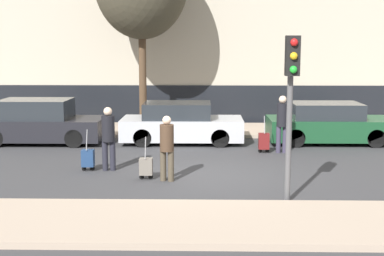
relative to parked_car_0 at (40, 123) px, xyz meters
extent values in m
plane|color=#38383A|center=(5.50, -4.47, -0.68)|extent=(80.00, 80.00, 0.00)
cube|color=tan|center=(5.50, -8.22, -0.62)|extent=(28.00, 2.50, 0.12)
cube|color=tan|center=(5.50, 2.53, -0.62)|extent=(28.00, 3.00, 0.12)
cube|color=black|center=(5.50, 4.71, 0.12)|extent=(27.44, 0.06, 1.60)
cube|color=black|center=(0.05, 0.00, -0.19)|extent=(4.16, 1.80, 0.70)
cube|color=#23282D|center=(-0.12, 0.00, 0.48)|extent=(2.29, 1.58, 0.64)
cylinder|color=black|center=(1.34, -0.81, -0.38)|extent=(0.60, 0.18, 0.60)
cylinder|color=black|center=(1.34, 0.81, -0.38)|extent=(0.60, 0.18, 0.60)
cylinder|color=black|center=(-1.24, 0.81, -0.38)|extent=(0.60, 0.18, 0.60)
cube|color=#B7BABF|center=(4.80, 0.14, -0.19)|extent=(4.07, 1.79, 0.70)
cube|color=#23282D|center=(4.64, 0.14, 0.42)|extent=(2.24, 1.58, 0.53)
cylinder|color=black|center=(6.06, -0.66, -0.38)|extent=(0.60, 0.18, 0.60)
cylinder|color=black|center=(6.06, 0.95, -0.38)|extent=(0.60, 0.18, 0.60)
cylinder|color=black|center=(3.54, -0.66, -0.38)|extent=(0.60, 0.18, 0.60)
cylinder|color=black|center=(3.54, 0.95, -0.38)|extent=(0.60, 0.18, 0.60)
cube|color=#194728|center=(9.81, 0.23, -0.19)|extent=(4.17, 1.84, 0.70)
cube|color=#23282D|center=(9.65, 0.23, 0.42)|extent=(2.29, 1.62, 0.52)
cylinder|color=black|center=(11.10, -0.60, -0.38)|extent=(0.60, 0.18, 0.60)
cylinder|color=black|center=(11.10, 1.05, -0.38)|extent=(0.60, 0.18, 0.60)
cylinder|color=black|center=(8.52, -0.60, -0.38)|extent=(0.60, 0.18, 0.60)
cylinder|color=black|center=(8.52, 1.05, -0.38)|extent=(0.60, 0.18, 0.60)
cylinder|color=#23232D|center=(2.92, -3.94, -0.29)|extent=(0.15, 0.15, 0.79)
cylinder|color=#23232D|center=(3.12, -3.92, -0.29)|extent=(0.15, 0.15, 0.79)
cylinder|color=black|center=(3.02, -3.93, 0.44)|extent=(0.34, 0.34, 0.68)
sphere|color=beige|center=(3.02, -3.93, 0.90)|extent=(0.22, 0.22, 0.22)
cube|color=navy|center=(2.47, -3.99, -0.34)|extent=(0.32, 0.24, 0.45)
cylinder|color=black|center=(2.36, -3.99, -0.62)|extent=(0.12, 0.03, 0.12)
cylinder|color=black|center=(2.58, -3.99, -0.62)|extent=(0.12, 0.03, 0.12)
cylinder|color=gray|center=(2.47, -4.06, 0.16)|extent=(0.02, 0.19, 0.53)
cylinder|color=#4C4233|center=(4.54, -4.97, -0.31)|extent=(0.15, 0.15, 0.75)
cylinder|color=#4C4233|center=(4.73, -5.02, -0.31)|extent=(0.15, 0.15, 0.75)
cylinder|color=#473323|center=(4.63, -4.99, 0.39)|extent=(0.34, 0.34, 0.65)
sphere|color=beige|center=(4.63, -4.99, 0.82)|extent=(0.21, 0.21, 0.21)
cube|color=slate|center=(4.10, -4.85, -0.36)|extent=(0.32, 0.24, 0.41)
cylinder|color=black|center=(3.99, -4.85, -0.62)|extent=(0.12, 0.03, 0.12)
cylinder|color=black|center=(4.21, -4.85, -0.62)|extent=(0.12, 0.03, 0.12)
cylinder|color=gray|center=(4.10, -4.93, 0.12)|extent=(0.02, 0.19, 0.53)
cylinder|color=#383347|center=(7.83, -1.49, -0.27)|extent=(0.15, 0.15, 0.82)
cylinder|color=#383347|center=(8.03, -1.49, -0.27)|extent=(0.15, 0.15, 0.82)
cylinder|color=black|center=(7.93, -1.49, 0.49)|extent=(0.34, 0.34, 0.71)
sphere|color=beige|center=(7.93, -1.49, 0.97)|extent=(0.23, 0.23, 0.23)
cube|color=maroon|center=(7.38, -1.51, -0.32)|extent=(0.32, 0.24, 0.49)
cylinder|color=black|center=(7.27, -1.51, -0.62)|extent=(0.12, 0.03, 0.12)
cylinder|color=black|center=(7.50, -1.51, -0.62)|extent=(0.12, 0.03, 0.12)
cylinder|color=gray|center=(7.38, -1.59, 0.20)|extent=(0.02, 0.19, 0.53)
cylinder|color=#515154|center=(7.30, -6.72, 1.06)|extent=(0.12, 0.12, 3.49)
cube|color=black|center=(7.30, -6.90, 2.40)|extent=(0.28, 0.24, 0.80)
sphere|color=red|center=(7.30, -7.05, 2.67)|extent=(0.15, 0.15, 0.15)
sphere|color=gold|center=(7.30, -7.05, 2.40)|extent=(0.15, 0.15, 0.15)
sphere|color=green|center=(7.30, -7.05, 2.14)|extent=(0.15, 0.15, 0.15)
torus|color=black|center=(5.36, 2.15, -0.20)|extent=(0.72, 0.06, 0.72)
torus|color=black|center=(4.31, 2.15, -0.20)|extent=(0.72, 0.06, 0.72)
cylinder|color=navy|center=(4.84, 2.15, -0.01)|extent=(1.00, 0.05, 0.05)
cylinder|color=navy|center=(4.65, 2.15, 0.19)|extent=(0.04, 0.04, 0.40)
cylinder|color=#4C3826|center=(3.22, 2.46, 1.39)|extent=(0.28, 0.28, 3.90)
camera|label=1|loc=(5.51, -17.72, 2.64)|focal=50.00mm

